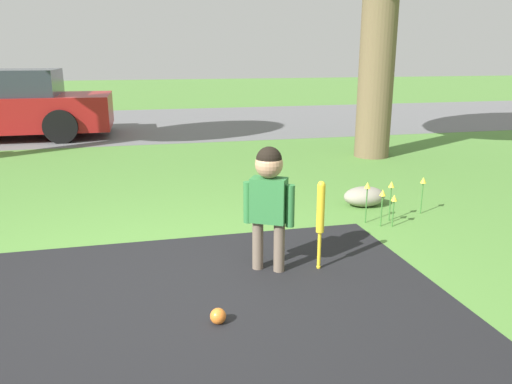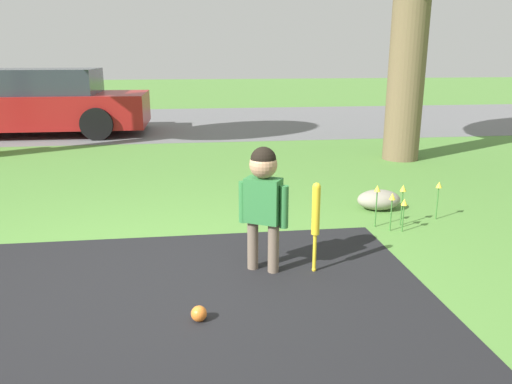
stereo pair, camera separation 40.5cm
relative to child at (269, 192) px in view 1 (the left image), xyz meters
name	(u,v)px [view 1 (the left image)]	position (x,y,z in m)	size (l,w,h in m)	color
ground_plane	(157,292)	(-0.85, -0.17, -0.62)	(60.00, 60.00, 0.00)	#518438
street_strip	(139,123)	(-0.85, 8.76, -0.62)	(40.00, 6.00, 0.01)	slate
child	(269,192)	(0.00, 0.00, 0.00)	(0.35, 0.26, 0.96)	#6B5B4C
baseball_bat	(320,213)	(0.38, -0.07, -0.17)	(0.06, 0.06, 0.70)	yellow
sports_ball	(218,316)	(-0.50, -0.69, -0.57)	(0.10, 0.10, 0.10)	orange
flower_bed	(392,191)	(1.46, 0.81, -0.31)	(0.74, 0.36, 0.41)	#38702D
edging_rock	(364,196)	(1.44, 1.37, -0.51)	(0.46, 0.32, 0.21)	gray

